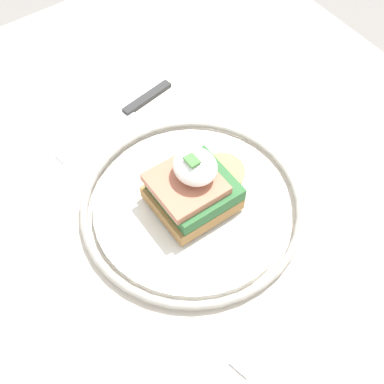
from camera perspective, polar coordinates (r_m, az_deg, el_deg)
The scene contains 5 objects.
dining_table at distance 0.72m, azimuth 1.38°, elevation -9.78°, with size 0.96×0.79×0.77m.
plate at distance 0.62m, azimuth -0.00°, elevation -1.43°, with size 0.26×0.26×0.02m.
sandwich at distance 0.59m, azimuth 0.17°, elevation 0.61°, with size 0.08×0.13×0.08m.
fork at distance 0.57m, azimuth 9.16°, elevation -13.53°, with size 0.05×0.15×0.00m.
knife at distance 0.72m, azimuth -7.11°, elevation 8.35°, with size 0.05×0.19×0.01m.
Camera 1 is at (-0.24, 0.19, 1.30)m, focal length 50.00 mm.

